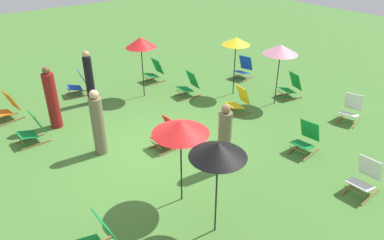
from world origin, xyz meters
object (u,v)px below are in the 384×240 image
(deckchair_1, at_px, (167,134))
(person_1, at_px, (89,79))
(deckchair_13, at_px, (189,85))
(umbrella_0, at_px, (236,41))
(umbrella_1, at_px, (141,43))
(deckchair_2, at_px, (351,109))
(deckchair_4, at_px, (306,139))
(deckchair_9, at_px, (239,101))
(deckchair_8, at_px, (33,129))
(person_0, at_px, (98,124))
(deckchair_0, at_px, (98,238))
(umbrella_2, at_px, (281,50))
(deckchair_7, at_px, (365,178))
(person_3, at_px, (225,139))
(deckchair_3, at_px, (79,84))
(umbrella_4, at_px, (180,127))
(person_2, at_px, (52,100))
(umbrella_3, at_px, (218,150))
(deckchair_10, at_px, (244,68))
(deckchair_5, at_px, (291,87))
(deckchair_12, at_px, (8,108))
(deckchair_6, at_px, (154,72))

(deckchair_1, distance_m, person_1, 3.72)
(deckchair_13, xyz_separation_m, umbrella_0, (0.81, 1.27, 1.44))
(umbrella_0, relative_size, umbrella_1, 0.97)
(deckchair_2, bearing_deg, umbrella_0, -174.81)
(deckchair_4, distance_m, person_1, 6.68)
(deckchair_9, bearing_deg, deckchair_8, -101.67)
(deckchair_2, relative_size, person_0, 0.51)
(deckchair_0, bearing_deg, person_0, 155.07)
(deckchair_8, relative_size, umbrella_2, 0.43)
(deckchair_7, relative_size, umbrella_1, 0.42)
(deckchair_1, relative_size, person_3, 0.50)
(umbrella_0, distance_m, umbrella_1, 2.99)
(deckchair_0, bearing_deg, deckchair_4, 89.14)
(deckchair_3, relative_size, person_1, 0.49)
(deckchair_4, relative_size, person_1, 0.48)
(deckchair_4, bearing_deg, person_0, -134.88)
(umbrella_4, height_order, person_0, umbrella_4)
(umbrella_2, distance_m, umbrella_4, 5.43)
(deckchair_0, xyz_separation_m, person_2, (-4.94, 1.02, 0.47))
(deckchair_4, bearing_deg, umbrella_2, 138.12)
(deckchair_13, bearing_deg, deckchair_2, 35.93)
(deckchair_4, relative_size, umbrella_4, 0.45)
(umbrella_4, bearing_deg, umbrella_3, -1.71)
(deckchair_10, height_order, person_3, person_3)
(deckchair_3, relative_size, umbrella_4, 0.45)
(person_2, bearing_deg, umbrella_1, 108.46)
(umbrella_0, bearing_deg, deckchair_9, -37.33)
(deckchair_5, xyz_separation_m, deckchair_7, (4.05, -2.73, 0.00))
(deckchair_8, relative_size, deckchair_12, 1.00)
(umbrella_1, bearing_deg, umbrella_0, 55.27)
(umbrella_1, distance_m, person_0, 3.63)
(deckchair_5, xyz_separation_m, umbrella_1, (-3.05, -3.78, 1.45))
(umbrella_1, xyz_separation_m, umbrella_3, (6.01, -2.15, -0.05))
(deckchair_9, height_order, deckchair_12, same)
(deckchair_5, bearing_deg, deckchair_12, -102.49)
(deckchair_5, relative_size, umbrella_1, 0.43)
(umbrella_4, relative_size, person_3, 1.12)
(deckchair_5, distance_m, deckchair_8, 7.92)
(person_2, bearing_deg, deckchair_0, 1.75)
(deckchair_1, distance_m, deckchair_2, 5.41)
(deckchair_12, bearing_deg, person_2, 25.64)
(deckchair_2, bearing_deg, deckchair_4, -100.89)
(deckchair_5, xyz_separation_m, umbrella_0, (-1.35, -1.31, 1.44))
(deckchair_2, distance_m, deckchair_9, 3.22)
(deckchair_10, xyz_separation_m, person_2, (-0.61, -6.82, 0.47))
(person_1, height_order, person_2, person_2)
(deckchair_8, bearing_deg, deckchair_2, 57.85)
(deckchair_9, xyz_separation_m, person_3, (1.85, -2.32, 0.41))
(deckchair_4, relative_size, deckchair_6, 1.00)
(deckchair_9, height_order, deckchair_10, same)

